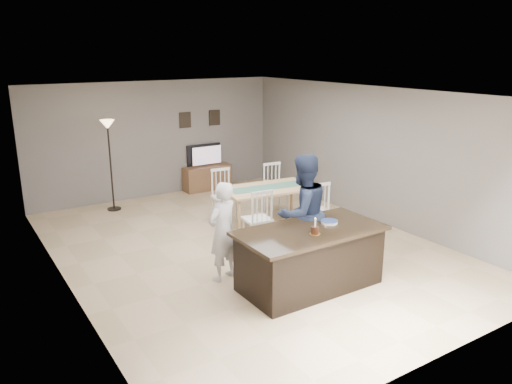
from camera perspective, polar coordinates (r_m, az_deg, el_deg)
floor at (r=8.91m, az=-1.22°, el=-6.32°), size 8.00×8.00×0.00m
room_shell at (r=8.42m, az=-1.29°, el=4.31°), size 8.00×8.00×8.00m
kitchen_island at (r=7.37m, az=6.15°, el=-7.48°), size 2.15×1.10×0.90m
tv_console at (r=12.51m, az=-5.58°, el=1.64°), size 1.20×0.40×0.60m
television at (r=12.44m, az=-5.79°, el=4.22°), size 0.91×0.12×0.53m
tv_screen_glow at (r=12.37m, az=-5.62°, el=4.19°), size 0.78×0.00×0.78m
picture_frames at (r=12.39m, az=-6.40°, el=8.31°), size 1.10×0.02×0.38m
doorway at (r=5.35m, az=-16.03°, el=-8.02°), size 0.00×2.10×2.65m
woman at (r=7.48m, az=-3.85°, el=-4.53°), size 0.65×0.53×1.52m
man at (r=7.77m, az=5.32°, el=-2.44°), size 0.94×0.75×1.87m
birthday_cake at (r=7.01m, az=6.76°, el=-4.36°), size 0.15×0.15×0.24m
plate_stack at (r=7.48m, az=8.37°, el=-3.39°), size 0.25×0.25×0.04m
dining_table at (r=9.68m, az=1.32°, el=-0.27°), size 1.86×2.12×1.05m
floor_lamp at (r=11.02m, az=-16.49°, el=5.63°), size 0.29×0.29×1.97m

